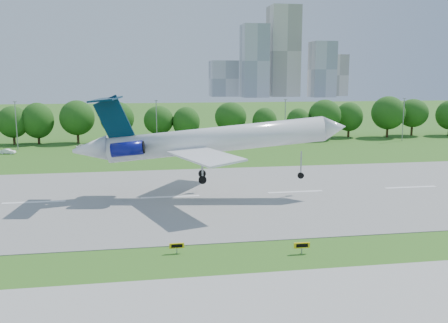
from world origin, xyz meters
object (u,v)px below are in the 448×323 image
taxi_sign_left (177,246)px  service_vehicle_b (83,147)px  airliner (203,140)px  service_vehicle_a (8,151)px

taxi_sign_left → service_vehicle_b: 82.31m
airliner → taxi_sign_left: (-5.95, -24.96, -7.96)m
taxi_sign_left → service_vehicle_a: service_vehicle_a is taller
airliner → service_vehicle_a: airliner is taller
airliner → taxi_sign_left: size_ratio=26.97×
taxi_sign_left → service_vehicle_a: bearing=114.4°
airliner → service_vehicle_a: size_ratio=11.80×
taxi_sign_left → service_vehicle_b: (-18.09, 80.29, -0.22)m
airliner → service_vehicle_b: (-24.04, 55.33, -8.18)m
airliner → taxi_sign_left: 26.87m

